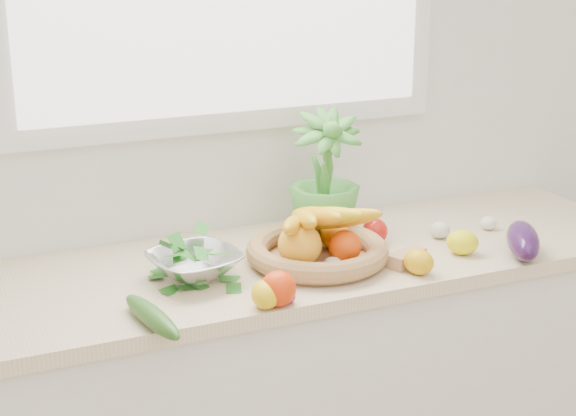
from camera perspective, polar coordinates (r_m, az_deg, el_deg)
name	(u,v)px	position (r m, az deg, el deg)	size (l,w,h in m)	color
back_wall	(227,78)	(2.54, -3.96, 8.36)	(4.50, 0.02, 2.70)	white
counter_cabinet	(269,413)	(2.60, -1.22, -13.12)	(2.20, 0.58, 0.86)	silver
countertop	(268,268)	(2.40, -1.29, -3.88)	(2.24, 0.62, 0.04)	beige
orange_loose	(278,289)	(2.10, -0.65, -5.24)	(0.09, 0.09, 0.09)	red
lemon_a	(419,262)	(2.32, 8.45, -3.47)	(0.07, 0.08, 0.07)	#DD9F0C
lemon_b	(266,294)	(2.10, -1.46, -5.60)	(0.07, 0.09, 0.07)	yellow
lemon_c	(462,242)	(2.47, 11.20, -2.19)	(0.07, 0.09, 0.07)	yellow
apple	(375,231)	(2.52, 5.64, -1.50)	(0.07, 0.07, 0.07)	#B4160E
ginger	(407,258)	(2.38, 7.68, -3.23)	(0.12, 0.05, 0.04)	tan
garlic_a	(440,230)	(2.59, 9.79, -1.41)	(0.06, 0.06, 0.05)	beige
garlic_b	(489,223)	(2.69, 12.84, -0.95)	(0.05, 0.05, 0.04)	white
garlic_c	(333,265)	(2.31, 2.92, -3.70)	(0.05, 0.05, 0.04)	beige
eggplant	(523,241)	(2.49, 14.95, -2.05)	(0.09, 0.23, 0.09)	#2D103B
cucumber	(152,317)	(2.03, -8.80, -6.95)	(0.05, 0.27, 0.05)	#2A5017
radish	(289,297)	(2.13, 0.07, -5.75)	(0.03, 0.03, 0.03)	#BB173F
potted_herb	(325,174)	(2.51, 2.41, 2.19)	(0.20, 0.20, 0.36)	#459335
fruit_basket	(316,244)	(2.36, 1.84, -2.31)	(0.42, 0.42, 0.19)	#B57850
colander_with_spinach	(194,258)	(2.26, -6.08, -3.23)	(0.27, 0.27, 0.12)	silver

